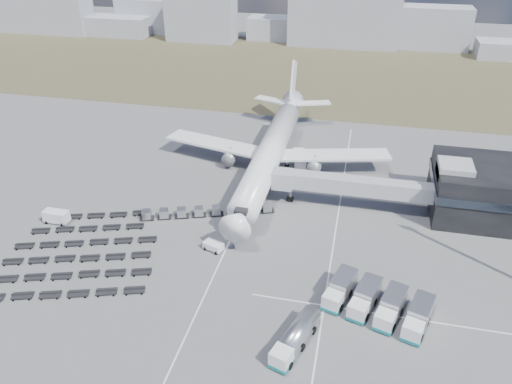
# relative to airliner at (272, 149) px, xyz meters

# --- Properties ---
(ground) EXTENTS (420.00, 420.00, 0.00)m
(ground) POSITION_rel_airliner_xyz_m (0.00, -32.38, -5.29)
(ground) COLOR #565659
(ground) RESTS_ON ground
(grass_strip) EXTENTS (420.00, 90.00, 0.01)m
(grass_strip) POSITION_rel_airliner_xyz_m (0.00, 77.62, -5.29)
(grass_strip) COLOR #434028
(grass_strip) RESTS_ON ground
(lane_markings) EXTENTS (47.12, 110.00, 0.01)m
(lane_markings) POSITION_rel_airliner_xyz_m (9.77, -29.38, -5.29)
(lane_markings) COLOR silver
(lane_markings) RESTS_ON ground
(jet_bridge) EXTENTS (30.30, 3.80, 7.05)m
(jet_bridge) POSITION_rel_airliner_xyz_m (15.90, -11.95, -0.24)
(jet_bridge) COLOR #939399
(jet_bridge) RESTS_ON ground
(airliner) EXTENTS (51.59, 64.53, 17.62)m
(airliner) POSITION_rel_airliner_xyz_m (0.00, 0.00, 0.00)
(airliner) COLOR white
(airliner) RESTS_ON ground
(skyline) EXTENTS (318.39, 26.17, 25.85)m
(skyline) POSITION_rel_airliner_xyz_m (-1.64, 117.49, 4.69)
(skyline) COLOR #9598A3
(skyline) RESTS_ON ground
(fuel_tanker) EXTENTS (5.74, 10.64, 3.34)m
(fuel_tanker) POSITION_rel_airliner_xyz_m (12.98, -49.10, -3.62)
(fuel_tanker) COLOR white
(fuel_tanker) RESTS_ON ground
(pushback_tug) EXTENTS (3.79, 2.91, 1.50)m
(pushback_tug) POSITION_rel_airliner_xyz_m (-4.00, -30.84, -4.54)
(pushback_tug) COLOR white
(pushback_tug) RESTS_ON ground
(utility_van) EXTENTS (4.67, 2.18, 2.45)m
(utility_van) POSITION_rel_airliner_xyz_m (-34.98, -29.10, -4.07)
(utility_van) COLOR white
(utility_van) RESTS_ON ground
(catering_truck) EXTENTS (4.02, 6.95, 3.00)m
(catering_truck) POSITION_rel_airliner_xyz_m (5.71, 3.57, -3.76)
(catering_truck) COLOR white
(catering_truck) RESTS_ON ground
(service_trucks_near) EXTENTS (16.12, 11.90, 3.20)m
(service_trucks_near) POSITION_rel_airliner_xyz_m (23.58, -39.98, -3.55)
(service_trucks_near) COLOR white
(service_trucks_near) RESTS_ON ground
(uld_row) EXTENTS (24.62, 10.00, 1.73)m
(uld_row) POSITION_rel_airliner_xyz_m (-8.27, -20.68, -4.26)
(uld_row) COLOR black
(uld_row) RESTS_ON ground
(baggage_dollies) EXTENTS (29.22, 29.56, 0.76)m
(baggage_dollies) POSITION_rel_airliner_xyz_m (-25.97, -36.82, -4.91)
(baggage_dollies) COLOR black
(baggage_dollies) RESTS_ON ground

